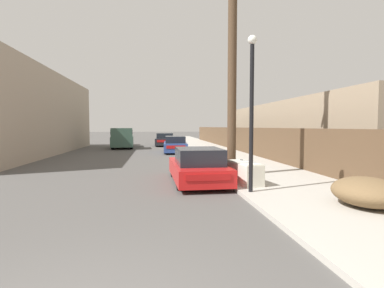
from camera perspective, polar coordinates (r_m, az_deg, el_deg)
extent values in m
cube|color=#ADA89E|center=(26.62, 2.77, -0.84)|extent=(4.20, 63.00, 0.12)
cube|color=silver|center=(10.22, 9.84, -5.43)|extent=(0.88, 1.79, 0.68)
cube|color=white|center=(10.17, 9.86, -3.45)|extent=(0.84, 1.72, 0.03)
cube|color=#333335|center=(10.71, 9.42, -2.96)|extent=(0.06, 0.20, 0.02)
cube|color=gray|center=(10.41, 9.19, -3.19)|extent=(0.63, 0.17, 0.01)
cube|color=gray|center=(9.94, 10.51, -3.51)|extent=(0.63, 0.17, 0.01)
cube|color=red|center=(10.87, 1.00, -5.03)|extent=(1.83, 4.19, 0.55)
cube|color=black|center=(10.43, 1.33, -2.33)|extent=(1.54, 2.02, 0.55)
cube|color=#B21414|center=(8.82, 3.17, -6.37)|extent=(1.37, 0.05, 0.19)
cylinder|color=black|center=(12.06, -3.54, -4.64)|extent=(0.21, 0.67, 0.67)
cylinder|color=black|center=(12.27, 3.55, -4.50)|extent=(0.21, 0.67, 0.67)
cylinder|color=black|center=(9.52, -2.29, -6.79)|extent=(0.21, 0.67, 0.67)
cylinder|color=black|center=(9.79, 6.62, -6.53)|extent=(0.21, 0.67, 0.67)
cube|color=#2D478C|center=(23.19, -3.23, -0.48)|extent=(1.89, 4.47, 0.63)
cube|color=black|center=(22.98, -3.22, 0.88)|extent=(1.57, 2.52, 0.49)
cube|color=#B21414|center=(20.97, -3.08, -0.59)|extent=(1.33, 0.09, 0.22)
cylinder|color=black|center=(24.55, -5.02, -0.61)|extent=(0.23, 0.64, 0.63)
cylinder|color=black|center=(24.59, -1.60, -0.59)|extent=(0.23, 0.64, 0.63)
cylinder|color=black|center=(21.83, -5.06, -1.11)|extent=(0.23, 0.64, 0.63)
cylinder|color=black|center=(21.87, -1.22, -1.09)|extent=(0.23, 0.64, 0.63)
cube|color=black|center=(31.17, -5.15, 0.53)|extent=(2.13, 4.34, 0.66)
cube|color=black|center=(30.98, -5.16, 1.60)|extent=(1.76, 2.46, 0.52)
cube|color=#B21414|center=(29.03, -5.24, 0.55)|extent=(1.48, 0.11, 0.23)
cylinder|color=black|center=(32.52, -6.55, 0.37)|extent=(0.24, 0.65, 0.64)
cylinder|color=black|center=(32.48, -3.64, 0.38)|extent=(0.24, 0.65, 0.64)
cylinder|color=black|center=(29.90, -6.79, 0.11)|extent=(0.24, 0.65, 0.64)
cylinder|color=black|center=(29.86, -3.61, 0.12)|extent=(0.24, 0.65, 0.64)
cube|color=#385647|center=(28.89, -13.03, 0.61)|extent=(2.27, 5.77, 0.90)
cube|color=#385647|center=(27.31, -13.18, 2.18)|extent=(1.95, 2.66, 0.75)
cube|color=black|center=(27.31, -13.18, 2.23)|extent=(1.99, 2.61, 0.41)
cylinder|color=black|center=(27.13, -11.49, -0.06)|extent=(0.31, 0.86, 0.85)
cylinder|color=black|center=(27.20, -14.84, -0.09)|extent=(0.31, 0.86, 0.85)
cylinder|color=black|center=(30.63, -11.40, 0.33)|extent=(0.31, 0.86, 0.85)
cylinder|color=black|center=(30.69, -14.37, 0.30)|extent=(0.31, 0.86, 0.85)
cylinder|color=#4C3826|center=(11.94, 7.68, 16.70)|extent=(0.34, 0.34, 9.30)
cylinder|color=black|center=(8.75, 11.25, 4.66)|extent=(0.12, 0.12, 4.20)
sphere|color=white|center=(9.08, 11.43, 18.87)|extent=(0.26, 0.26, 0.26)
ellipsoid|color=brown|center=(8.29, 30.42, -7.86)|extent=(1.52, 1.77, 0.69)
cube|color=brown|center=(23.26, 9.14, 0.89)|extent=(0.08, 41.90, 1.81)
cube|color=tan|center=(24.95, -31.63, 4.94)|extent=(7.00, 19.59, 5.82)
cube|color=gray|center=(22.53, 21.69, 2.63)|extent=(6.00, 20.07, 3.63)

